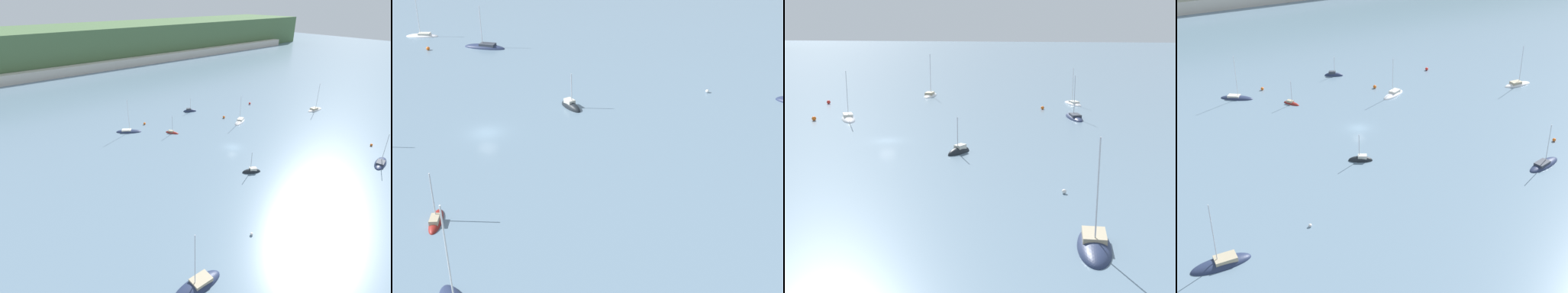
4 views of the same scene
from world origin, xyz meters
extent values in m
plane|color=slate|center=(0.00, 0.00, 0.00)|extent=(600.00, 600.00, 0.00)
cube|color=#4C6B42|center=(0.00, 159.50, 11.52)|extent=(442.57, 62.95, 23.03)
cube|color=beige|center=(0.00, 124.53, 2.53)|extent=(376.19, 6.00, 5.06)
ellipsoid|color=silver|center=(16.87, 12.53, 0.00)|extent=(8.09, 5.55, 1.52)
cube|color=silver|center=(17.43, 12.79, 0.79)|extent=(3.28, 2.78, 0.74)
cylinder|color=silver|center=(16.52, 12.37, 5.11)|extent=(0.14, 0.14, 9.38)
ellipsoid|color=#232D4C|center=(-39.60, -30.45, 0.00)|extent=(9.04, 3.46, 1.91)
cube|color=tan|center=(-38.88, -30.48, 0.86)|extent=(3.29, 2.31, 0.68)
cylinder|color=silver|center=(-40.04, -30.44, 5.57)|extent=(0.14, 0.14, 10.08)
ellipsoid|color=white|center=(49.09, 2.08, 0.00)|extent=(8.16, 3.22, 1.51)
cube|color=tan|center=(48.45, 2.12, 0.77)|extent=(3.00, 2.06, 0.71)
cylinder|color=silver|center=(49.48, 2.05, 5.52)|extent=(0.14, 0.14, 10.21)
ellipsoid|color=#232D4C|center=(10.11, 32.76, 0.00)|extent=(5.13, 4.08, 1.82)
cube|color=#333842|center=(9.77, 32.98, 0.90)|extent=(2.14, 1.92, 0.79)
cylinder|color=silver|center=(10.32, 32.62, 2.92)|extent=(0.14, 0.14, 4.84)
ellipsoid|color=black|center=(-6.77, -13.16, 0.00)|extent=(4.98, 3.87, 1.91)
cube|color=beige|center=(-6.44, -13.36, 0.89)|extent=(2.08, 1.88, 0.73)
cylinder|color=silver|center=(-6.98, -13.04, 3.08)|extent=(0.14, 0.14, 5.12)
ellipsoid|color=#232D4C|center=(23.25, -32.63, 0.00)|extent=(9.08, 4.37, 1.55)
cube|color=#333842|center=(22.57, -32.77, 0.70)|extent=(3.45, 2.44, 0.55)
cylinder|color=silver|center=(23.68, -32.54, 4.50)|extent=(0.14, 0.14, 8.15)
ellipsoid|color=#232D4C|center=(-18.16, 30.13, 0.00)|extent=(8.15, 7.09, 1.50)
cube|color=beige|center=(-18.69, 30.53, 0.66)|extent=(3.47, 3.25, 0.49)
cylinder|color=silver|center=(-17.83, 29.88, 5.73)|extent=(0.14, 0.14, 10.63)
ellipsoid|color=maroon|center=(-7.65, 20.15, 0.00)|extent=(3.37, 4.69, 1.12)
cube|color=tan|center=(-7.82, 20.47, 0.59)|extent=(1.61, 1.91, 0.56)
cylinder|color=silver|center=(-7.54, 19.94, 3.11)|extent=(0.14, 0.14, 5.61)
sphere|color=orange|center=(15.17, 18.96, 0.44)|extent=(0.87, 0.87, 0.87)
sphere|color=orange|center=(-10.67, 32.40, 0.39)|extent=(0.78, 0.78, 0.78)
sphere|color=white|center=(-24.45, -28.40, 0.28)|extent=(0.55, 0.55, 0.55)
sphere|color=orange|center=(32.68, -26.29, 0.37)|extent=(0.73, 0.73, 0.73)
sphere|color=red|center=(34.86, 23.53, 0.43)|extent=(0.86, 0.86, 0.86)
camera|label=1|loc=(-60.87, -55.40, 40.37)|focal=28.00mm
camera|label=2|loc=(-42.96, 56.08, 34.37)|focal=50.00mm
camera|label=3|loc=(-86.79, -24.74, 21.28)|focal=50.00mm
camera|label=4|loc=(-51.60, -95.66, 52.28)|focal=50.00mm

